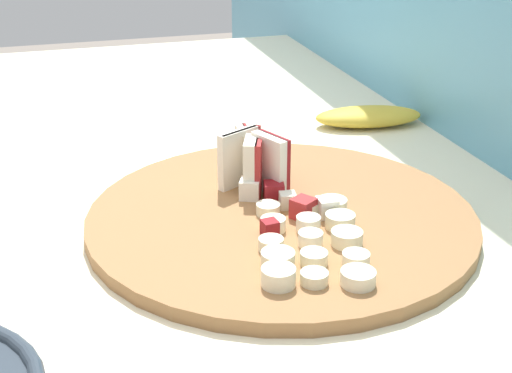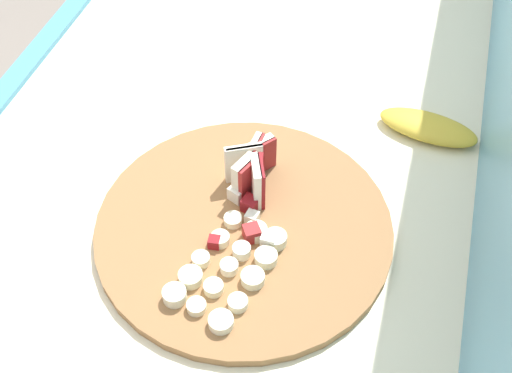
{
  "view_description": "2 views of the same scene",
  "coord_description": "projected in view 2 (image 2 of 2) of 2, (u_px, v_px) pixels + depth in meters",
  "views": [
    {
      "loc": [
        0.71,
        -0.13,
        1.27
      ],
      "look_at": [
        0.08,
        0.06,
        0.98
      ],
      "focal_mm": 51.73,
      "sensor_mm": 36.0,
      "label": 1
    },
    {
      "loc": [
        0.6,
        0.25,
        1.64
      ],
      "look_at": [
        0.04,
        0.09,
        0.98
      ],
      "focal_mm": 47.19,
      "sensor_mm": 36.0,
      "label": 2
    }
  ],
  "objects": [
    {
      "name": "tiled_countertop",
      "position": [
        215.0,
        338.0,
        1.3
      ],
      "size": [
        1.5,
        0.75,
        0.94
      ],
      "color": "beige",
      "rests_on": "ground"
    },
    {
      "name": "tile_backsplash",
      "position": [
        457.0,
        307.0,
        1.01
      ],
      "size": [
        2.4,
        0.04,
        1.52
      ],
      "primitive_type": "cube",
      "color": "#5BA3C1",
      "rests_on": "ground"
    },
    {
      "name": "banana_slice_rows",
      "position": [
        230.0,
        268.0,
        0.82
      ],
      "size": [
        0.17,
        0.12,
        0.02
      ],
      "color": "beige",
      "rests_on": "cutting_board"
    },
    {
      "name": "apple_wedge_fan",
      "position": [
        253.0,
        169.0,
        0.9
      ],
      "size": [
        0.1,
        0.07,
        0.06
      ],
      "color": "maroon",
      "rests_on": "cutting_board"
    },
    {
      "name": "cutting_board",
      "position": [
        244.0,
        228.0,
        0.88
      ],
      "size": [
        0.39,
        0.39,
        0.01
      ],
      "primitive_type": "cylinder",
      "color": "olive",
      "rests_on": "tiled_countertop"
    },
    {
      "name": "banana_peel",
      "position": [
        428.0,
        127.0,
        1.0
      ],
      "size": [
        0.08,
        0.16,
        0.03
      ],
      "primitive_type": "ellipsoid",
      "rotation": [
        0.0,
        0.0,
        1.42
      ],
      "color": "gold",
      "rests_on": "tiled_countertop"
    },
    {
      "name": "apple_dice_pile",
      "position": [
        248.0,
        218.0,
        0.87
      ],
      "size": [
        0.11,
        0.08,
        0.02
      ],
      "color": "white",
      "rests_on": "cutting_board"
    }
  ]
}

